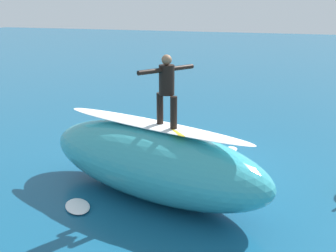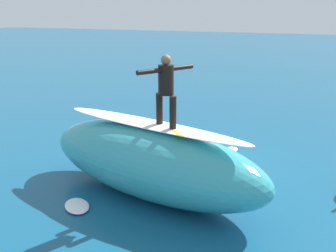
{
  "view_description": "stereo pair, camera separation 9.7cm",
  "coord_description": "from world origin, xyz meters",
  "px_view_note": "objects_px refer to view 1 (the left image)",
  "views": [
    {
      "loc": [
        -3.37,
        10.65,
        4.49
      ],
      "look_at": [
        0.32,
        0.88,
        1.35
      ],
      "focal_mm": 43.16,
      "sensor_mm": 36.0,
      "label": 1
    },
    {
      "loc": [
        -3.46,
        10.62,
        4.49
      ],
      "look_at": [
        0.32,
        0.88,
        1.35
      ],
      "focal_mm": 43.16,
      "sensor_mm": 36.0,
      "label": 2
    }
  ],
  "objects_px": {
    "surfboard_riding": "(167,128)",
    "surfer_paddling": "(167,147)",
    "surfer_riding": "(167,85)",
    "surfboard_paddling": "(169,151)"
  },
  "relations": [
    {
      "from": "surfboard_riding",
      "to": "surfer_riding",
      "type": "xyz_separation_m",
      "value": [
        0.0,
        0.0,
        0.98
      ]
    },
    {
      "from": "surfer_riding",
      "to": "surfer_paddling",
      "type": "height_order",
      "value": "surfer_riding"
    },
    {
      "from": "surfboard_paddling",
      "to": "surfer_paddling",
      "type": "height_order",
      "value": "surfer_paddling"
    },
    {
      "from": "surfboard_riding",
      "to": "surfer_riding",
      "type": "height_order",
      "value": "surfer_riding"
    },
    {
      "from": "surfer_riding",
      "to": "surfboard_paddling",
      "type": "relative_size",
      "value": 0.7
    },
    {
      "from": "surfboard_riding",
      "to": "surfer_paddling",
      "type": "xyz_separation_m",
      "value": [
        1.11,
        -2.97,
        -1.6
      ]
    },
    {
      "from": "surfer_riding",
      "to": "surfboard_paddling",
      "type": "bearing_deg",
      "value": -40.55
    },
    {
      "from": "surfboard_riding",
      "to": "surfboard_paddling",
      "type": "distance_m",
      "value": 3.75
    },
    {
      "from": "surfer_riding",
      "to": "surfer_paddling",
      "type": "distance_m",
      "value": 4.09
    },
    {
      "from": "surfer_riding",
      "to": "surfboard_paddling",
      "type": "xyz_separation_m",
      "value": [
        1.11,
        -3.11,
        -2.75
      ]
    }
  ]
}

